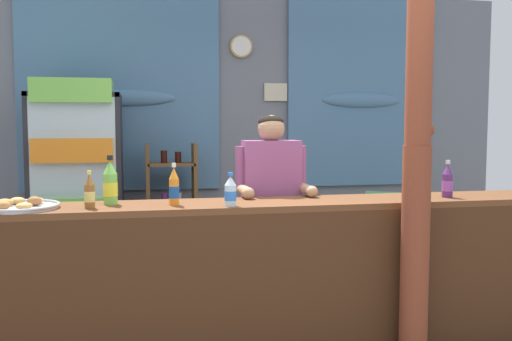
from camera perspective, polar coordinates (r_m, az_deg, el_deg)
name	(u,v)px	position (r m, az deg, el deg)	size (l,w,h in m)	color
ground_plane	(273,317)	(4.44, 1.71, -14.62)	(7.64, 7.64, 0.00)	slate
back_wall_curtained	(236,125)	(5.77, -2.02, 4.69)	(5.69, 0.22, 2.82)	slate
stall_counter	(276,263)	(3.57, 2.02, -9.37)	(4.48, 0.48, 0.98)	brown
timber_post	(417,155)	(3.54, 16.06, 1.56)	(0.19, 0.17, 2.68)	brown
drink_fridge	(77,176)	(5.18, -17.72, -0.51)	(0.77, 0.65, 1.85)	#232328
bottle_shelf_rack	(172,209)	(5.38, -8.56, -3.89)	(0.48, 0.28, 1.29)	brown
plastic_lawn_chair	(390,230)	(5.37, 13.46, -5.89)	(0.61, 0.61, 0.86)	#4CC675
shopkeeper	(271,194)	(4.01, 1.56, -2.43)	(0.52, 0.42, 1.53)	#28282D
soda_bottle_lime_soda	(110,184)	(3.57, -14.57, -1.30)	(0.09, 0.09, 0.30)	#75C64C
soda_bottle_orange_soda	(174,187)	(3.46, -8.32, -1.70)	(0.06, 0.06, 0.26)	orange
soda_bottle_grape_soda	(448,182)	(4.00, 18.87, -1.08)	(0.07, 0.07, 0.25)	#56286B
soda_bottle_water	(230,192)	(3.38, -2.61, -2.19)	(0.07, 0.07, 0.20)	silver
soda_bottle_iced_tea	(90,192)	(3.44, -16.54, -2.14)	(0.06, 0.06, 0.22)	brown
pastry_tray	(20,205)	(3.55, -22.87, -3.29)	(0.45, 0.45, 0.07)	#BCBCC1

